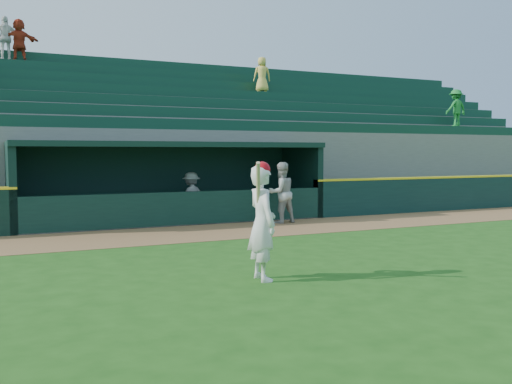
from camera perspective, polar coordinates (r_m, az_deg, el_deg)
ground at (r=10.94m, az=3.62°, el=-7.34°), size 120.00×120.00×0.00m
warning_track at (r=15.35m, az=-5.30°, el=-4.05°), size 40.00×3.00×0.01m
field_wall_right at (r=23.68m, az=22.20°, el=-0.05°), size 15.50×0.30×1.20m
wall_stripe_right at (r=23.65m, az=22.24°, el=1.47°), size 15.50×0.32×0.06m
dugout_player_front at (r=17.27m, az=2.53°, el=-0.07°), size 0.95×0.77×1.85m
dugout_player_inside at (r=18.10m, az=-6.48°, el=-0.43°), size 1.10×0.82×1.52m
dugout at (r=18.16m, az=-8.69°, el=1.46°), size 9.40×2.80×2.46m
stands at (r=22.56m, az=-12.07°, el=4.53°), size 34.50×6.25×7.46m
batter_at_plate at (r=9.55m, az=0.63°, el=-2.94°), size 0.57×0.82×2.01m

